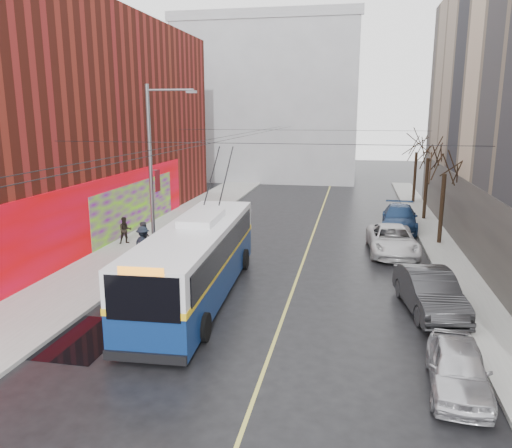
{
  "coord_description": "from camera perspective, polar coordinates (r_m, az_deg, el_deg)",
  "views": [
    {
      "loc": [
        3.92,
        -13.94,
        7.62
      ],
      "look_at": [
        -0.45,
        8.23,
        2.56
      ],
      "focal_mm": 35.0,
      "sensor_mm": 36.0,
      "label": 1
    }
  ],
  "objects": [
    {
      "name": "ground",
      "position": [
        16.36,
        -4.17,
        -15.16
      ],
      "size": [
        140.0,
        140.0,
        0.0
      ],
      "primitive_type": "plane",
      "color": "black",
      "rests_on": "ground"
    },
    {
      "name": "sidewalk_left",
      "position": [
        29.53,
        -13.08,
        -2.51
      ],
      "size": [
        4.0,
        60.0,
        0.15
      ],
      "primitive_type": "cube",
      "color": "gray",
      "rests_on": "ground"
    },
    {
      "name": "sidewalk_right",
      "position": [
        27.49,
        21.4,
        -4.2
      ],
      "size": [
        2.0,
        60.0,
        0.15
      ],
      "primitive_type": "cube",
      "color": "gray",
      "rests_on": "ground"
    },
    {
      "name": "lane_line",
      "position": [
        29.06,
        5.99,
        -2.64
      ],
      "size": [
        0.12,
        50.0,
        0.01
      ],
      "primitive_type": "cube",
      "color": "#BFB74C",
      "rests_on": "ground"
    },
    {
      "name": "building_left",
      "position": [
        34.31,
        -24.75,
        10.44
      ],
      "size": [
        12.11,
        36.0,
        14.0
      ],
      "color": "maroon",
      "rests_on": "ground"
    },
    {
      "name": "building_far",
      "position": [
        59.78,
        1.65,
        13.96
      ],
      "size": [
        20.5,
        12.1,
        18.0
      ],
      "color": "gray",
      "rests_on": "ground"
    },
    {
      "name": "streetlight_pole",
      "position": [
        26.12,
        -11.64,
        6.27
      ],
      "size": [
        2.65,
        0.6,
        9.0
      ],
      "color": "slate",
      "rests_on": "ground"
    },
    {
      "name": "catenary_wires",
      "position": [
        29.46,
        -1.54,
        9.95
      ],
      "size": [
        18.0,
        60.0,
        0.22
      ],
      "color": "black"
    },
    {
      "name": "tree_near",
      "position": [
        30.49,
        20.86,
        6.83
      ],
      "size": [
        3.2,
        3.2,
        6.4
      ],
      "color": "black",
      "rests_on": "ground"
    },
    {
      "name": "tree_mid",
      "position": [
        37.37,
        19.16,
        8.31
      ],
      "size": [
        3.2,
        3.2,
        6.68
      ],
      "color": "black",
      "rests_on": "ground"
    },
    {
      "name": "tree_far",
      "position": [
        44.3,
        17.94,
        8.82
      ],
      "size": [
        3.2,
        3.2,
        6.57
      ],
      "color": "black",
      "rests_on": "ground"
    },
    {
      "name": "puddle",
      "position": [
        18.61,
        -18.89,
        -12.26
      ],
      "size": [
        2.23,
        3.59,
        0.01
      ],
      "primitive_type": "cube",
      "color": "black",
      "rests_on": "ground"
    },
    {
      "name": "pigeons_flying",
      "position": [
        24.26,
        -4.33,
        10.96
      ],
      "size": [
        4.54,
        2.5,
        2.05
      ],
      "color": "slate"
    },
    {
      "name": "trolleybus",
      "position": [
        20.95,
        -6.8,
        -4.04
      ],
      "size": [
        3.37,
        12.58,
        5.91
      ],
      "rotation": [
        0.0,
        0.0,
        0.05
      ],
      "color": "navy",
      "rests_on": "ground"
    },
    {
      "name": "parked_car_a",
      "position": [
        15.51,
        22.1,
        -14.96
      ],
      "size": [
        1.9,
        4.07,
        1.35
      ],
      "primitive_type": "imported",
      "rotation": [
        0.0,
        0.0,
        -0.08
      ],
      "color": "silver",
      "rests_on": "ground"
    },
    {
      "name": "parked_car_b",
      "position": [
        20.67,
        19.23,
        -7.32
      ],
      "size": [
        2.51,
        5.18,
        1.64
      ],
      "primitive_type": "imported",
      "rotation": [
        0.0,
        0.0,
        0.16
      ],
      "color": "#2A2A2D",
      "rests_on": "ground"
    },
    {
      "name": "parked_car_c",
      "position": [
        28.5,
        15.3,
        -1.76
      ],
      "size": [
        2.81,
        5.59,
        1.52
      ],
      "primitive_type": "imported",
      "rotation": [
        0.0,
        0.0,
        0.05
      ],
      "color": "silver",
      "rests_on": "ground"
    },
    {
      "name": "parked_car_d",
      "position": [
        34.37,
        16.07,
        0.68
      ],
      "size": [
        2.59,
        5.63,
        1.59
      ],
      "primitive_type": "imported",
      "rotation": [
        0.0,
        0.0,
        -0.07
      ],
      "color": "navy",
      "rests_on": "ground"
    },
    {
      "name": "following_car",
      "position": [
        34.68,
        -2.83,
        1.17
      ],
      "size": [
        2.14,
        4.48,
        1.48
      ],
      "primitive_type": "imported",
      "rotation": [
        0.0,
        0.0,
        0.09
      ],
      "color": "#A3A4A8",
      "rests_on": "ground"
    },
    {
      "name": "pedestrian_a",
      "position": [
        26.84,
        -12.57,
        -1.73
      ],
      "size": [
        0.57,
        0.76,
        1.91
      ],
      "primitive_type": "imported",
      "rotation": [
        0.0,
        0.0,
        1.74
      ],
      "color": "black",
      "rests_on": "sidewalk_left"
    },
    {
      "name": "pedestrian_b",
      "position": [
        29.91,
        -14.72,
        -0.71
      ],
      "size": [
        0.97,
        0.93,
        1.57
      ],
      "primitive_type": "imported",
      "rotation": [
        0.0,
        0.0,
        0.64
      ],
      "color": "black",
      "rests_on": "sidewalk_left"
    },
    {
      "name": "pedestrian_c",
      "position": [
        26.12,
        -12.76,
        -2.23
      ],
      "size": [
        1.36,
        1.13,
        1.83
      ],
      "primitive_type": "imported",
      "rotation": [
        0.0,
        0.0,
        2.68
      ],
      "color": "black",
      "rests_on": "sidewalk_left"
    }
  ]
}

